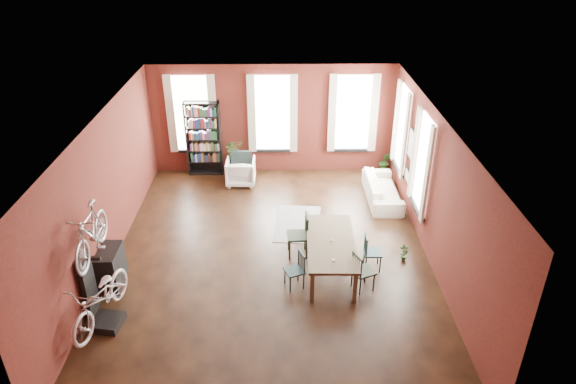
{
  "coord_description": "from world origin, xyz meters",
  "views": [
    {
      "loc": [
        0.24,
        -9.52,
        6.74
      ],
      "look_at": [
        0.38,
        0.6,
        1.31
      ],
      "focal_mm": 32.0,
      "sensor_mm": 36.0,
      "label": 1
    }
  ],
  "objects_px": {
    "bookshelf": "(204,139)",
    "cream_sofa": "(383,186)",
    "dining_chair_a": "(294,271)",
    "dining_chair_b": "(298,235)",
    "plant_stand": "(234,167)",
    "bike_trainer": "(107,322)",
    "dining_table": "(330,256)",
    "dining_chair_c": "(364,271)",
    "white_armchair": "(241,170)",
    "bicycle_floor": "(97,279)",
    "dining_chair_d": "(373,252)",
    "console_table": "(111,267)"
  },
  "relations": [
    {
      "from": "white_armchair",
      "to": "bike_trainer",
      "type": "distance_m",
      "value": 6.17
    },
    {
      "from": "dining_chair_a",
      "to": "dining_chair_b",
      "type": "bearing_deg",
      "value": 153.93
    },
    {
      "from": "bike_trainer",
      "to": "plant_stand",
      "type": "distance_m",
      "value": 6.6
    },
    {
      "from": "dining_chair_c",
      "to": "bookshelf",
      "type": "xyz_separation_m",
      "value": [
        -3.89,
        5.47,
        0.67
      ]
    },
    {
      "from": "dining_chair_d",
      "to": "cream_sofa",
      "type": "distance_m",
      "value": 3.16
    },
    {
      "from": "bike_trainer",
      "to": "dining_chair_a",
      "type": "bearing_deg",
      "value": 17.48
    },
    {
      "from": "dining_table",
      "to": "console_table",
      "type": "distance_m",
      "value": 4.56
    },
    {
      "from": "dining_chair_b",
      "to": "bike_trainer",
      "type": "bearing_deg",
      "value": -61.14
    },
    {
      "from": "dining_chair_b",
      "to": "cream_sofa",
      "type": "distance_m",
      "value": 3.47
    },
    {
      "from": "dining_chair_a",
      "to": "cream_sofa",
      "type": "distance_m",
      "value": 4.43
    },
    {
      "from": "dining_chair_a",
      "to": "console_table",
      "type": "distance_m",
      "value": 3.77
    },
    {
      "from": "bookshelf",
      "to": "cream_sofa",
      "type": "relative_size",
      "value": 1.06
    },
    {
      "from": "bookshelf",
      "to": "dining_chair_a",
      "type": "bearing_deg",
      "value": -65.17
    },
    {
      "from": "dining_table",
      "to": "dining_chair_c",
      "type": "relative_size",
      "value": 2.54
    },
    {
      "from": "dining_table",
      "to": "dining_chair_b",
      "type": "bearing_deg",
      "value": 139.27
    },
    {
      "from": "dining_chair_a",
      "to": "plant_stand",
      "type": "height_order",
      "value": "dining_chair_a"
    },
    {
      "from": "dining_chair_b",
      "to": "bicycle_floor",
      "type": "distance_m",
      "value": 4.32
    },
    {
      "from": "dining_chair_d",
      "to": "plant_stand",
      "type": "height_order",
      "value": "dining_chair_d"
    },
    {
      "from": "dining_table",
      "to": "dining_chair_d",
      "type": "distance_m",
      "value": 0.92
    },
    {
      "from": "white_armchair",
      "to": "bicycle_floor",
      "type": "distance_m",
      "value": 6.21
    },
    {
      "from": "console_table",
      "to": "cream_sofa",
      "type": "bearing_deg",
      "value": 29.33
    },
    {
      "from": "plant_stand",
      "to": "bicycle_floor",
      "type": "bearing_deg",
      "value": -106.71
    },
    {
      "from": "dining_chair_a",
      "to": "white_armchair",
      "type": "height_order",
      "value": "white_armchair"
    },
    {
      "from": "dining_table",
      "to": "dining_chair_c",
      "type": "xyz_separation_m",
      "value": [
        0.62,
        -0.61,
        0.06
      ]
    },
    {
      "from": "bike_trainer",
      "to": "console_table",
      "type": "xyz_separation_m",
      "value": [
        -0.25,
        1.29,
        0.32
      ]
    },
    {
      "from": "dining_chair_b",
      "to": "bike_trainer",
      "type": "xyz_separation_m",
      "value": [
        -3.62,
        -2.25,
        -0.43
      ]
    },
    {
      "from": "dining_chair_b",
      "to": "plant_stand",
      "type": "height_order",
      "value": "dining_chair_b"
    },
    {
      "from": "dining_chair_c",
      "to": "white_armchair",
      "type": "relative_size",
      "value": 1.05
    },
    {
      "from": "plant_stand",
      "to": "bicycle_floor",
      "type": "xyz_separation_m",
      "value": [
        -1.9,
        -6.33,
        0.81
      ]
    },
    {
      "from": "dining_chair_b",
      "to": "dining_chair_d",
      "type": "bearing_deg",
      "value": 68.53
    },
    {
      "from": "cream_sofa",
      "to": "plant_stand",
      "type": "xyz_separation_m",
      "value": [
        -4.1,
        1.53,
        -0.13
      ]
    },
    {
      "from": "dining_table",
      "to": "bike_trainer",
      "type": "bearing_deg",
      "value": -157.84
    },
    {
      "from": "dining_chair_a",
      "to": "console_table",
      "type": "bearing_deg",
      "value": -113.76
    },
    {
      "from": "dining_chair_c",
      "to": "bike_trainer",
      "type": "relative_size",
      "value": 1.63
    },
    {
      "from": "bookshelf",
      "to": "cream_sofa",
      "type": "xyz_separation_m",
      "value": [
        4.95,
        -1.7,
        -0.69
      ]
    },
    {
      "from": "dining_chair_c",
      "to": "dining_table",
      "type": "bearing_deg",
      "value": 20.88
    },
    {
      "from": "bookshelf",
      "to": "white_armchair",
      "type": "height_order",
      "value": "bookshelf"
    },
    {
      "from": "dining_chair_b",
      "to": "cream_sofa",
      "type": "xyz_separation_m",
      "value": [
        2.36,
        2.54,
        -0.1
      ]
    },
    {
      "from": "console_table",
      "to": "dining_table",
      "type": "bearing_deg",
      "value": 4.37
    },
    {
      "from": "dining_chair_c",
      "to": "bike_trainer",
      "type": "distance_m",
      "value": 5.03
    },
    {
      "from": "console_table",
      "to": "bike_trainer",
      "type": "bearing_deg",
      "value": -78.92
    },
    {
      "from": "cream_sofa",
      "to": "plant_stand",
      "type": "bearing_deg",
      "value": 69.49
    },
    {
      "from": "dining_chair_a",
      "to": "bookshelf",
      "type": "bearing_deg",
      "value": -176.18
    },
    {
      "from": "dining_chair_c",
      "to": "dining_chair_d",
      "type": "xyz_separation_m",
      "value": [
        0.3,
        0.69,
        -0.02
      ]
    },
    {
      "from": "bike_trainer",
      "to": "plant_stand",
      "type": "bearing_deg",
      "value": 73.45
    },
    {
      "from": "dining_chair_a",
      "to": "dining_chair_c",
      "type": "bearing_deg",
      "value": 65.55
    },
    {
      "from": "dining_table",
      "to": "white_armchair",
      "type": "bearing_deg",
      "value": 119.12
    },
    {
      "from": "dining_chair_b",
      "to": "dining_chair_a",
      "type": "bearing_deg",
      "value": -8.09
    },
    {
      "from": "dining_chair_a",
      "to": "plant_stand",
      "type": "distance_m",
      "value": 5.47
    },
    {
      "from": "dining_chair_d",
      "to": "console_table",
      "type": "bearing_deg",
      "value": 95.89
    }
  ]
}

